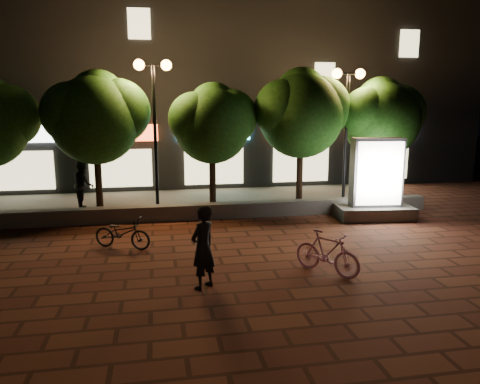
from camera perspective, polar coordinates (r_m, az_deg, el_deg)
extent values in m
plane|color=#562B1B|center=(11.50, -2.62, -8.20)|extent=(80.00, 80.00, 0.00)
cube|color=slate|center=(15.25, -4.67, -2.43)|extent=(16.00, 0.45, 0.50)
cube|color=slate|center=(17.72, -5.47, -1.25)|extent=(16.00, 5.00, 0.08)
cube|color=black|center=(23.84, -7.10, 13.83)|extent=(28.00, 8.00, 10.00)
cube|color=silver|center=(20.51, -26.26, 6.56)|extent=(3.20, 0.12, 0.70)
cube|color=beige|center=(20.65, -25.91, 2.42)|extent=(2.60, 0.10, 1.60)
cube|color=#E54B1E|center=(19.80, -14.99, 7.20)|extent=(3.20, 0.12, 0.70)
cube|color=beige|center=(19.95, -14.78, 2.90)|extent=(2.60, 0.10, 1.60)
cube|color=#45D5E3|center=(19.89, -3.33, 7.56)|extent=(3.20, 0.12, 0.70)
cube|color=beige|center=(20.03, -3.28, 3.28)|extent=(2.60, 0.10, 1.60)
cube|color=orange|center=(20.76, 7.79, 7.62)|extent=(3.20, 0.12, 0.70)
cube|color=beige|center=(20.90, 7.68, 3.52)|extent=(2.60, 0.10, 1.60)
cube|color=white|center=(22.33, 17.68, 7.44)|extent=(3.20, 0.12, 0.70)
cube|color=beige|center=(22.46, 17.45, 3.62)|extent=(2.60, 0.10, 1.60)
cube|color=beige|center=(19.98, -12.61, 20.01)|extent=(0.90, 0.10, 1.20)
cube|color=beige|center=(21.10, 10.62, 14.11)|extent=(0.90, 0.10, 1.20)
cube|color=beige|center=(22.95, 20.57, 17.12)|extent=(0.90, 0.10, 1.20)
sphere|color=#2A601C|center=(17.07, -27.22, 8.52)|extent=(2.10, 2.10, 2.10)
cylinder|color=black|center=(16.49, -17.42, 1.66)|extent=(0.24, 0.24, 2.34)
sphere|color=#2A601C|center=(16.30, -17.83, 8.59)|extent=(3.00, 3.00, 3.00)
sphere|color=#2A601C|center=(16.42, -15.17, 9.79)|extent=(2.25, 2.25, 2.25)
sphere|color=#2A601C|center=(16.25, -20.33, 9.31)|extent=(2.10, 2.10, 2.10)
sphere|color=#2A601C|center=(16.63, -17.48, 11.23)|extent=(1.95, 1.95, 1.95)
cylinder|color=black|center=(16.49, -3.48, 1.90)|extent=(0.24, 0.24, 2.21)
sphere|color=#2A601C|center=(16.30, -3.56, 8.32)|extent=(2.70, 2.70, 2.70)
sphere|color=#2A601C|center=(16.58, -1.30, 9.42)|extent=(2.03, 2.03, 2.02)
sphere|color=#2A601C|center=(16.08, -5.68, 9.14)|extent=(1.89, 1.89, 1.89)
sphere|color=#2A601C|center=(16.64, -3.38, 10.70)|extent=(1.76, 1.76, 1.76)
cylinder|color=black|center=(17.17, 7.52, 2.57)|extent=(0.24, 0.24, 2.43)
sphere|color=#2A601C|center=(17.00, 7.70, 9.48)|extent=(3.10, 3.10, 3.10)
sphere|color=#2A601C|center=(17.44, 9.98, 10.44)|extent=(2.33, 2.33, 2.33)
sphere|color=#2A601C|center=(16.65, 5.56, 10.36)|extent=(2.17, 2.17, 2.17)
sphere|color=#2A601C|center=(17.36, 7.72, 12.07)|extent=(2.01, 2.02, 2.02)
cylinder|color=black|center=(18.41, 17.05, 2.53)|extent=(0.24, 0.24, 2.29)
sphere|color=#2A601C|center=(18.25, 17.39, 8.58)|extent=(2.90, 2.90, 2.90)
sphere|color=#2A601C|center=(18.76, 19.15, 9.45)|extent=(2.18, 2.17, 2.17)
sphere|color=#2A601C|center=(17.81, 15.78, 9.43)|extent=(2.03, 2.03, 2.03)
sphere|color=#2A601C|center=(18.59, 17.30, 10.86)|extent=(1.89, 1.88, 1.88)
cylinder|color=black|center=(16.01, -10.62, 6.50)|extent=(0.12, 0.12, 5.00)
cylinder|color=black|center=(16.02, -10.95, 15.45)|extent=(0.90, 0.08, 0.08)
sphere|color=#FF9A3F|center=(16.03, -12.61, 15.39)|extent=(0.36, 0.36, 0.36)
sphere|color=#FF9A3F|center=(16.02, -9.28, 15.50)|extent=(0.36, 0.36, 0.36)
cylinder|color=black|center=(17.46, 13.18, 6.43)|extent=(0.12, 0.12, 4.80)
cylinder|color=black|center=(17.44, 13.53, 14.31)|extent=(0.90, 0.08, 0.08)
sphere|color=#FF9A3F|center=(17.27, 12.12, 14.40)|extent=(0.36, 0.36, 0.36)
sphere|color=#FF9A3F|center=(17.63, 14.91, 14.21)|extent=(0.36, 0.36, 0.36)
cube|color=slate|center=(15.92, 16.56, -2.44)|extent=(2.62, 1.51, 0.42)
cube|color=#4C4C51|center=(15.67, 16.82, 2.39)|extent=(1.72, 0.75, 2.29)
cube|color=white|center=(15.39, 17.22, 2.22)|extent=(1.51, 0.20, 2.08)
cube|color=white|center=(15.95, 16.44, 2.55)|extent=(1.51, 0.20, 2.08)
imported|color=#CA7FA9|center=(10.45, 10.90, -7.52)|extent=(1.39, 1.59, 0.99)
imported|color=black|center=(9.41, -4.69, -6.95)|extent=(0.76, 0.75, 1.77)
imported|color=black|center=(12.44, -14.62, -5.01)|extent=(1.70, 1.22, 0.85)
imported|color=black|center=(17.16, -19.13, 0.95)|extent=(0.86, 1.00, 1.78)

